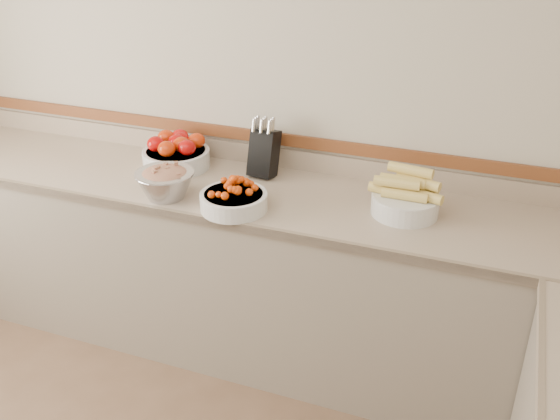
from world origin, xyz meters
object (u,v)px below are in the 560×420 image
(knife_block, at_px, (264,152))
(corn_bowl, at_px, (405,198))
(rhubarb_bowl, at_px, (165,182))
(cherry_tomato_bowl, at_px, (233,198))
(tomato_bowl, at_px, (176,153))

(knife_block, xyz_separation_m, corn_bowl, (0.72, -0.17, -0.05))
(knife_block, relative_size, rhubarb_bowl, 1.11)
(knife_block, bearing_deg, corn_bowl, -13.22)
(cherry_tomato_bowl, xyz_separation_m, rhubarb_bowl, (-0.34, 0.00, 0.03))
(knife_block, height_order, corn_bowl, knife_block)
(tomato_bowl, relative_size, rhubarb_bowl, 1.26)
(rhubarb_bowl, bearing_deg, corn_bowl, 12.13)
(knife_block, relative_size, corn_bowl, 0.93)
(tomato_bowl, bearing_deg, rhubarb_bowl, -68.86)
(corn_bowl, bearing_deg, tomato_bowl, 174.63)
(corn_bowl, bearing_deg, rhubarb_bowl, -167.87)
(tomato_bowl, distance_m, rhubarb_bowl, 0.36)
(cherry_tomato_bowl, bearing_deg, tomato_bowl, 144.30)
(cherry_tomato_bowl, distance_m, corn_bowl, 0.74)
(tomato_bowl, relative_size, cherry_tomato_bowl, 1.14)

